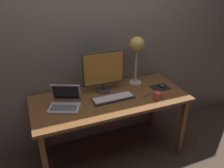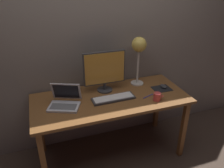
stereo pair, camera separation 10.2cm
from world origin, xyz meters
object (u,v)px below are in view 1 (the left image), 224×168
(monitor, at_px, (103,70))
(coffee_mug, at_px, (157,96))
(pen, at_px, (147,95))
(mouse, at_px, (162,85))
(laptop, at_px, (65,101))
(desk_lamp, at_px, (137,48))
(keyboard_main, at_px, (113,98))

(monitor, bearing_deg, coffee_mug, -40.84)
(pen, bearing_deg, mouse, 25.68)
(coffee_mug, xyz_separation_m, pen, (-0.05, 0.10, -0.04))
(monitor, height_order, laptop, monitor)
(coffee_mug, bearing_deg, laptop, 166.09)
(desk_lamp, distance_m, coffee_mug, 0.56)
(monitor, xyz_separation_m, coffee_mug, (0.43, -0.37, -0.20))
(mouse, xyz_separation_m, pen, (-0.25, -0.12, -0.02))
(laptop, xyz_separation_m, coffee_mug, (0.88, -0.22, -0.02))
(mouse, bearing_deg, desk_lamp, 140.19)
(desk_lamp, bearing_deg, coffee_mug, -85.79)
(keyboard_main, height_order, pen, keyboard_main)
(coffee_mug, distance_m, pen, 0.12)
(keyboard_main, distance_m, coffee_mug, 0.44)
(desk_lamp, distance_m, mouse, 0.51)
(keyboard_main, relative_size, desk_lamp, 0.81)
(desk_lamp, height_order, mouse, desk_lamp)
(desk_lamp, bearing_deg, mouse, -39.81)
(keyboard_main, bearing_deg, monitor, 96.87)
(monitor, relative_size, coffee_mug, 4.12)
(monitor, relative_size, mouse, 4.68)
(keyboard_main, xyz_separation_m, desk_lamp, (0.38, 0.25, 0.41))
(monitor, distance_m, mouse, 0.69)
(laptop, bearing_deg, mouse, -0.01)
(mouse, bearing_deg, pen, -154.32)
(keyboard_main, bearing_deg, pen, -10.11)
(monitor, xyz_separation_m, keyboard_main, (0.03, -0.21, -0.23))
(monitor, xyz_separation_m, laptop, (-0.45, -0.16, -0.19))
(keyboard_main, xyz_separation_m, pen, (0.36, -0.06, -0.01))
(monitor, bearing_deg, pen, -35.64)
(keyboard_main, relative_size, coffee_mug, 4.06)
(mouse, bearing_deg, laptop, 179.99)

